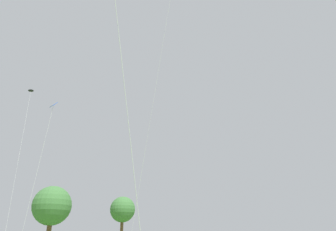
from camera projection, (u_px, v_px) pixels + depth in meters
small_kite_delta_white at (167, 21)px, 29.87m from camera, size 2.21×3.35×22.92m
small_kite_box_yellow at (29, 99)px, 32.94m from camera, size 0.96×3.93×15.98m
small_kite_bird_shape at (50, 119)px, 25.03m from camera, size 1.43×0.84×11.61m
tree_oak_right at (52, 206)px, 58.25m from camera, size 6.84×6.84×10.81m
tree_oak_left at (123, 210)px, 61.14m from camera, size 4.67×4.67×9.35m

